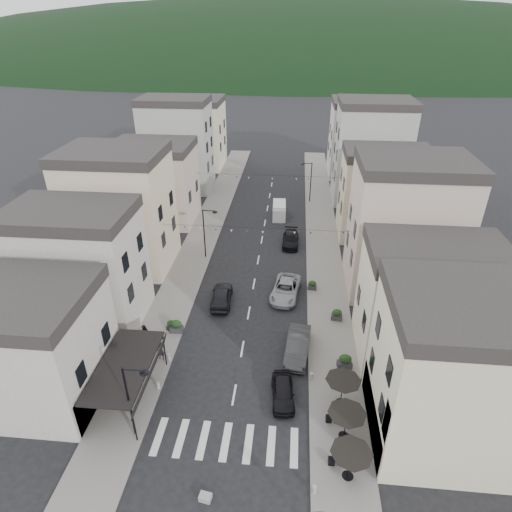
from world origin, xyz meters
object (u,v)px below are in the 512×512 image
at_px(parked_car_a, 283,392).
at_px(parked_car_c, 286,289).
at_px(delivery_van, 279,210).
at_px(pedestrian_b, 145,334).
at_px(pedestrian_a, 161,351).
at_px(parked_car_d, 291,239).
at_px(parked_car_b, 298,346).
at_px(parked_car_e, 221,296).

distance_m(parked_car_a, parked_car_c, 13.16).
height_order(delivery_van, pedestrian_b, delivery_van).
height_order(parked_car_c, pedestrian_a, pedestrian_a).
xyz_separation_m(parked_car_c, pedestrian_b, (-11.66, -8.11, 0.19)).
height_order(parked_car_d, pedestrian_b, pedestrian_b).
height_order(pedestrian_a, pedestrian_b, pedestrian_a).
bearing_deg(parked_car_a, parked_car_b, 72.63).
distance_m(pedestrian_a, pedestrian_b, 2.77).
xyz_separation_m(parked_car_d, pedestrian_a, (-9.92, -21.06, 0.30)).
xyz_separation_m(parked_car_b, pedestrian_a, (-10.95, -1.73, 0.14)).
bearing_deg(parked_car_d, delivery_van, 102.91).
height_order(parked_car_c, parked_car_d, parked_car_c).
height_order(parked_car_e, pedestrian_a, pedestrian_a).
distance_m(parked_car_a, parked_car_d, 24.16).
relative_size(parked_car_e, pedestrian_a, 2.74).
xyz_separation_m(parked_car_c, pedestrian_a, (-9.68, -10.06, 0.22)).
distance_m(parked_car_c, pedestrian_a, 13.96).
bearing_deg(pedestrian_b, parked_car_b, 39.29).
xyz_separation_m(parked_car_c, delivery_van, (-1.54, 19.07, 0.26)).
relative_size(parked_car_c, pedestrian_a, 3.18).
xyz_separation_m(parked_car_e, pedestrian_b, (-5.52, -6.33, 0.15)).
height_order(parked_car_b, delivery_van, delivery_van).
height_order(parked_car_a, parked_car_e, parked_car_e).
height_order(parked_car_d, delivery_van, delivery_van).
xyz_separation_m(delivery_van, pedestrian_b, (-10.12, -27.18, -0.07)).
relative_size(parked_car_a, pedestrian_a, 2.30).
distance_m(parked_car_c, parked_car_d, 11.00).
distance_m(parked_car_b, parked_car_d, 19.35).
height_order(parked_car_c, delivery_van, delivery_van).
bearing_deg(pedestrian_a, parked_car_b, 5.74).
bearing_deg(parked_car_b, parked_car_e, 144.41).
bearing_deg(pedestrian_b, parked_car_c, 75.06).
bearing_deg(delivery_van, parked_car_a, -89.08).
xyz_separation_m(parked_car_e, delivery_van, (4.60, 20.85, 0.22)).
height_order(parked_car_b, parked_car_c, parked_car_b).
bearing_deg(parked_car_c, delivery_van, 102.39).
distance_m(parked_car_c, delivery_van, 19.13).
bearing_deg(delivery_van, pedestrian_a, -107.88).
bearing_deg(parked_car_c, parked_car_a, -81.14).
bearing_deg(parked_car_d, pedestrian_a, -114.68).
height_order(parked_car_a, parked_car_c, parked_car_c).
height_order(parked_car_e, delivery_van, delivery_van).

